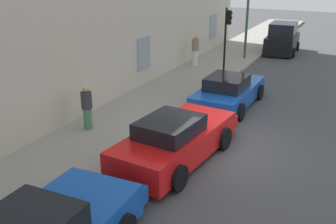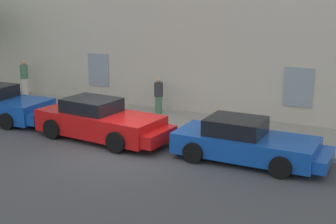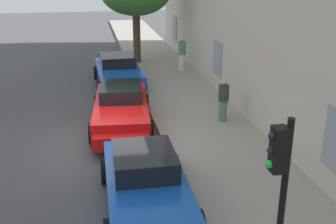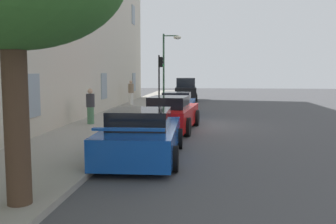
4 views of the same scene
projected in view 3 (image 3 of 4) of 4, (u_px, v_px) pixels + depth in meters
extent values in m
plane|color=#444447|center=(105.00, 144.00, 13.13)|extent=(80.00, 80.00, 0.00)
cube|color=gray|center=(210.00, 134.00, 13.72)|extent=(60.00, 3.36, 0.14)
cube|color=#8C99A3|center=(175.00, 28.00, 26.09)|extent=(1.10, 0.06, 1.50)
cube|color=#8C99A3|center=(218.00, 58.00, 17.70)|extent=(1.10, 0.06, 1.50)
cube|color=#144CB2|center=(118.00, 75.00, 19.27)|extent=(4.52, 2.05, 0.76)
cube|color=black|center=(117.00, 60.00, 19.37)|extent=(1.83, 1.59, 0.49)
cube|color=#144CB2|center=(123.00, 88.00, 17.50)|extent=(1.39, 1.81, 0.42)
cube|color=#144CB2|center=(114.00, 53.00, 20.96)|extent=(0.21, 1.64, 0.06)
cylinder|color=black|center=(143.00, 86.00, 18.27)|extent=(0.65, 0.26, 0.64)
cylinder|color=black|center=(100.00, 88.00, 17.88)|extent=(0.65, 0.26, 0.64)
cylinder|color=black|center=(135.00, 71.00, 20.81)|extent=(0.65, 0.26, 0.64)
cylinder|color=black|center=(96.00, 73.00, 20.42)|extent=(0.65, 0.26, 0.64)
cube|color=red|center=(121.00, 111.00, 14.37)|extent=(4.75, 2.21, 0.77)
cube|color=black|center=(121.00, 91.00, 14.48)|extent=(1.96, 1.61, 0.47)
cube|color=red|center=(121.00, 136.00, 12.51)|extent=(1.53, 1.78, 0.43)
cylinder|color=black|center=(150.00, 131.00, 13.19)|extent=(0.73, 0.30, 0.71)
cylinder|color=black|center=(93.00, 133.00, 13.02)|extent=(0.73, 0.30, 0.71)
cylinder|color=black|center=(145.00, 103.00, 15.87)|extent=(0.73, 0.30, 0.71)
cylinder|color=black|center=(98.00, 105.00, 15.69)|extent=(0.73, 0.30, 0.71)
cube|color=#144CB2|center=(146.00, 188.00, 9.53)|extent=(4.34, 1.87, 0.65)
cube|color=black|center=(144.00, 160.00, 9.63)|extent=(1.75, 1.47, 0.49)
cylinder|color=black|center=(173.00, 166.00, 10.97)|extent=(0.65, 0.25, 0.64)
cylinder|color=black|center=(106.00, 172.00, 10.68)|extent=(0.65, 0.25, 0.64)
cylinder|color=#473323|center=(137.00, 36.00, 23.03)|extent=(0.42, 0.42, 3.00)
cube|color=black|center=(279.00, 150.00, 5.53)|extent=(0.22, 0.20, 0.66)
sphere|color=black|center=(272.00, 136.00, 5.44)|extent=(0.12, 0.12, 0.12)
sphere|color=black|center=(271.00, 150.00, 5.51)|extent=(0.12, 0.12, 0.12)
sphere|color=green|center=(270.00, 164.00, 5.58)|extent=(0.12, 0.12, 0.12)
cylinder|color=#4C7F59|center=(223.00, 111.00, 14.57)|extent=(0.36, 0.36, 0.75)
cylinder|color=#333338|center=(224.00, 93.00, 14.35)|extent=(0.45, 0.45, 0.57)
sphere|color=tan|center=(224.00, 82.00, 14.21)|extent=(0.22, 0.22, 0.22)
cylinder|color=silver|center=(182.00, 62.00, 21.53)|extent=(0.39, 0.39, 0.86)
cylinder|color=#4C7F59|center=(182.00, 48.00, 21.27)|extent=(0.48, 0.48, 0.66)
sphere|color=tan|center=(182.00, 39.00, 21.12)|extent=(0.22, 0.22, 0.22)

